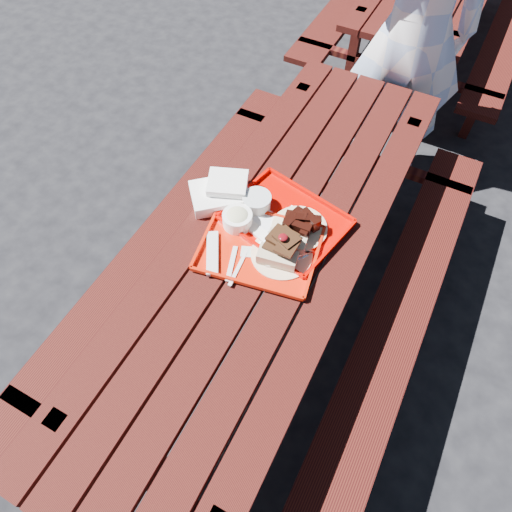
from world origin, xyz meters
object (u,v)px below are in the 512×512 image
at_px(near_tray, 261,241).
at_px(far_tray, 283,219).
at_px(person, 414,32).
at_px(picnic_table_near, 272,264).

relative_size(near_tray, far_tray, 0.96).
xyz_separation_m(near_tray, person, (0.14, 1.46, 0.15)).
bearing_deg(picnic_table_near, person, 85.38).
relative_size(picnic_table_near, person, 1.29).
distance_m(near_tray, far_tray, 0.15).
bearing_deg(picnic_table_near, far_tray, 91.98).
distance_m(picnic_table_near, person, 1.46).
relative_size(far_tray, person, 0.29).
distance_m(near_tray, person, 1.48).
bearing_deg(near_tray, picnic_table_near, 64.86).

